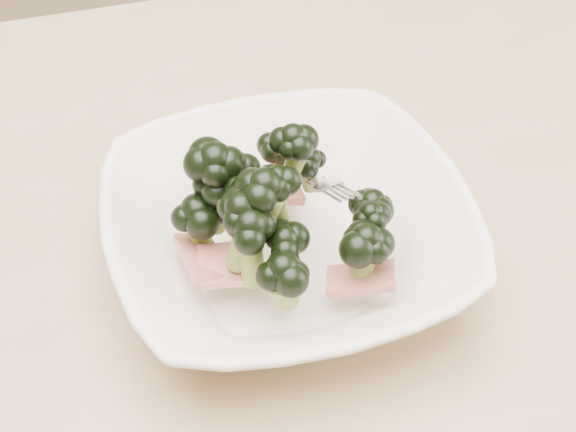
% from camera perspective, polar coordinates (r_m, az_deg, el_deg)
% --- Properties ---
extents(dining_table, '(1.20, 0.80, 0.75)m').
position_cam_1_polar(dining_table, '(0.68, -9.87, -10.29)').
color(dining_table, tan).
rests_on(dining_table, ground).
extents(broccoli_dish, '(0.26, 0.26, 0.12)m').
position_cam_1_polar(broccoli_dish, '(0.57, -0.24, -0.90)').
color(broccoli_dish, beige).
rests_on(broccoli_dish, dining_table).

